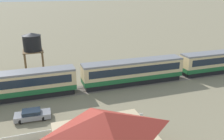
% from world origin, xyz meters
% --- Properties ---
extents(ground_plane, '(600.00, 600.00, 0.00)m').
position_xyz_m(ground_plane, '(0.00, 0.00, 0.00)').
color(ground_plane, '#7A7056').
extents(passenger_train, '(75.97, 3.06, 4.22)m').
position_xyz_m(passenger_train, '(-5.08, 0.16, 2.34)').
color(passenger_train, '#1E6033').
rests_on(passenger_train, ground_plane).
extents(railway_track, '(129.50, 3.60, 0.04)m').
position_xyz_m(railway_track, '(-11.54, 0.16, 0.01)').
color(railway_track, '#665B51').
rests_on(railway_track, ground_plane).
extents(water_tower, '(3.79, 3.79, 7.95)m').
position_xyz_m(water_tower, '(-11.89, 11.71, 6.02)').
color(water_tower, brown).
rests_on(water_tower, ground_plane).
extents(cottage_red_roof_2, '(10.03, 7.61, 5.17)m').
position_xyz_m(cottage_red_roof_2, '(-6.25, -16.98, 2.68)').
color(cottage_red_roof_2, tan).
rests_on(cottage_red_roof_2, ground_plane).
extents(parked_car_grey, '(4.55, 2.07, 1.28)m').
position_xyz_m(parked_car_grey, '(-12.76, -6.86, 0.61)').
color(parked_car_grey, gray).
rests_on(parked_car_grey, ground_plane).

